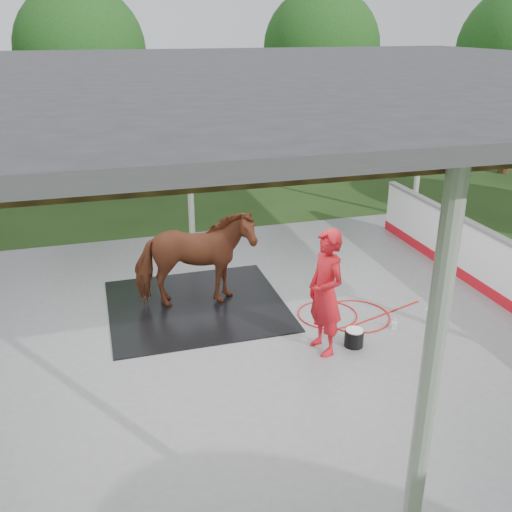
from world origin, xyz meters
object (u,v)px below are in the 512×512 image
object	(u,v)px
handler	(326,293)
wash_bucket	(354,337)
horse	(195,260)
dasher_board	(502,273)

from	to	relation	value
handler	wash_bucket	xyz separation A→B (m)	(0.50, -0.02, -0.81)
handler	wash_bucket	distance (m)	0.95
horse	wash_bucket	size ratio (longest dim) A/B	6.89
handler	wash_bucket	world-z (taller)	handler
dasher_board	wash_bucket	size ratio (longest dim) A/B	27.46
horse	handler	size ratio (longest dim) A/B	1.05
dasher_board	horse	xyz separation A→B (m)	(-5.15, 1.30, 0.33)
handler	dasher_board	bearing A→B (deg)	90.11
dasher_board	horse	distance (m)	5.32
horse	wash_bucket	world-z (taller)	horse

